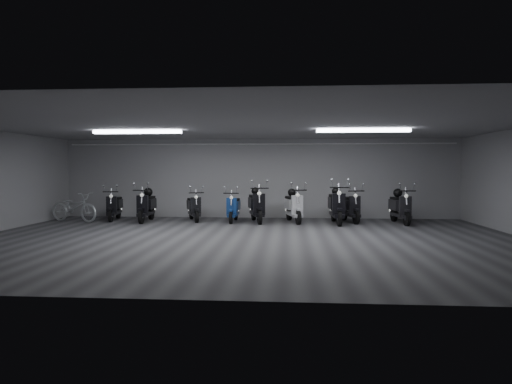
# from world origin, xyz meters

# --- Properties ---
(floor) EXTENTS (14.00, 10.00, 0.01)m
(floor) POSITION_xyz_m (0.00, 0.00, -0.01)
(floor) COLOR #3C3C3E
(floor) RESTS_ON ground
(ceiling) EXTENTS (14.00, 10.00, 0.01)m
(ceiling) POSITION_xyz_m (0.00, 0.00, 2.80)
(ceiling) COLOR gray
(ceiling) RESTS_ON ground
(back_wall) EXTENTS (14.00, 0.01, 2.80)m
(back_wall) POSITION_xyz_m (0.00, 5.00, 1.40)
(back_wall) COLOR #999A9C
(back_wall) RESTS_ON ground
(front_wall) EXTENTS (14.00, 0.01, 2.80)m
(front_wall) POSITION_xyz_m (0.00, -5.00, 1.40)
(front_wall) COLOR #999A9C
(front_wall) RESTS_ON ground
(fluor_strip_left) EXTENTS (2.40, 0.18, 0.08)m
(fluor_strip_left) POSITION_xyz_m (-3.00, 1.00, 2.74)
(fluor_strip_left) COLOR white
(fluor_strip_left) RESTS_ON ceiling
(fluor_strip_right) EXTENTS (2.40, 0.18, 0.08)m
(fluor_strip_right) POSITION_xyz_m (3.00, 1.00, 2.74)
(fluor_strip_right) COLOR white
(fluor_strip_right) RESTS_ON ceiling
(conduit) EXTENTS (13.60, 0.05, 0.05)m
(conduit) POSITION_xyz_m (0.00, 4.92, 2.62)
(conduit) COLOR white
(conduit) RESTS_ON back_wall
(scooter_0) EXTENTS (0.81, 1.73, 1.24)m
(scooter_0) POSITION_xyz_m (-4.81, 3.84, 0.62)
(scooter_0) COLOR black
(scooter_0) RESTS_ON floor
(scooter_1) EXTENTS (0.67, 1.80, 1.33)m
(scooter_1) POSITION_xyz_m (-3.60, 3.50, 0.66)
(scooter_1) COLOR black
(scooter_1) RESTS_ON floor
(scooter_3) EXTENTS (1.10, 1.71, 1.21)m
(scooter_3) POSITION_xyz_m (-2.08, 3.81, 0.60)
(scooter_3) COLOR black
(scooter_3) RESTS_ON floor
(scooter_4) EXTENTS (0.58, 1.63, 1.21)m
(scooter_4) POSITION_xyz_m (-0.73, 3.67, 0.60)
(scooter_4) COLOR navy
(scooter_4) RESTS_ON floor
(scooter_5) EXTENTS (1.05, 2.00, 1.42)m
(scooter_5) POSITION_xyz_m (0.03, 3.61, 0.71)
(scooter_5) COLOR black
(scooter_5) RESTS_ON floor
(scooter_6) EXTENTS (1.00, 1.89, 1.34)m
(scooter_6) POSITION_xyz_m (1.24, 3.66, 0.67)
(scooter_6) COLOR silver
(scooter_6) RESTS_ON floor
(scooter_7) EXTENTS (0.72, 1.99, 1.47)m
(scooter_7) POSITION_xyz_m (2.59, 3.40, 0.73)
(scooter_7) COLOR black
(scooter_7) RESTS_ON floor
(scooter_8) EXTENTS (0.93, 1.84, 1.30)m
(scooter_8) POSITION_xyz_m (3.07, 3.85, 0.65)
(scooter_8) COLOR black
(scooter_8) RESTS_ON floor
(scooter_9) EXTENTS (0.75, 1.84, 1.33)m
(scooter_9) POSITION_xyz_m (4.61, 3.56, 0.67)
(scooter_9) COLOR black
(scooter_9) RESTS_ON floor
(bicycle) EXTENTS (1.94, 1.18, 1.19)m
(bicycle) POSITION_xyz_m (-5.98, 3.34, 0.59)
(bicycle) COLOR silver
(bicycle) RESTS_ON floor
(helmet_0) EXTENTS (0.24, 0.24, 0.24)m
(helmet_0) POSITION_xyz_m (2.58, 3.68, 1.03)
(helmet_0) COLOR black
(helmet_0) RESTS_ON scooter_7
(helmet_1) EXTENTS (0.29, 0.29, 0.29)m
(helmet_1) POSITION_xyz_m (4.59, 3.81, 0.97)
(helmet_1) COLOR black
(helmet_1) RESTS_ON scooter_9
(helmet_2) EXTENTS (0.27, 0.27, 0.27)m
(helmet_2) POSITION_xyz_m (1.18, 3.90, 0.96)
(helmet_2) COLOR black
(helmet_2) RESTS_ON scooter_6
(helmet_3) EXTENTS (0.26, 0.26, 0.26)m
(helmet_3) POSITION_xyz_m (-0.03, 3.87, 1.01)
(helmet_3) COLOR black
(helmet_3) RESTS_ON scooter_5
(helmet_4) EXTENTS (0.29, 0.29, 0.29)m
(helmet_4) POSITION_xyz_m (-3.61, 3.75, 0.97)
(helmet_4) COLOR black
(helmet_4) RESTS_ON scooter_1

